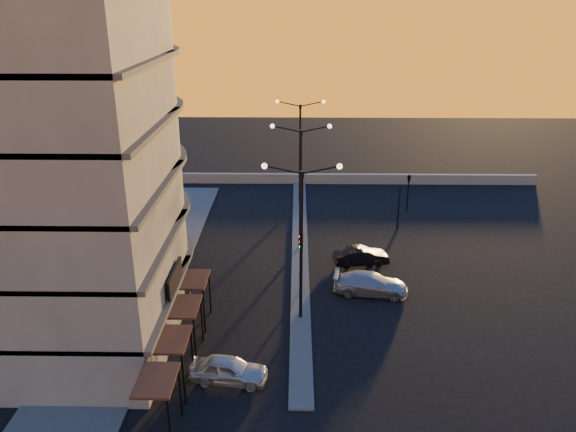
# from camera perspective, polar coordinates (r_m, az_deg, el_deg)

# --- Properties ---
(ground) EXTENTS (120.00, 120.00, 0.00)m
(ground) POSITION_cam_1_polar(r_m,az_deg,el_deg) (33.75, 1.28, -10.35)
(ground) COLOR black
(ground) RESTS_ON ground
(sidewalk_west) EXTENTS (5.00, 40.00, 0.12)m
(sidewalk_west) POSITION_cam_1_polar(r_m,az_deg,el_deg) (38.57, -14.65, -6.69)
(sidewalk_west) COLOR #494A47
(sidewalk_west) RESTS_ON ground
(median) EXTENTS (1.20, 36.00, 0.12)m
(median) POSITION_cam_1_polar(r_m,az_deg,el_deg) (42.57, 1.22, -3.21)
(median) COLOR #494A47
(median) RESTS_ON ground
(parapet) EXTENTS (44.00, 0.50, 1.00)m
(parapet) POSITION_cam_1_polar(r_m,az_deg,el_deg) (57.43, 3.17, 3.82)
(parapet) COLOR gray
(parapet) RESTS_ON ground
(building) EXTENTS (14.35, 17.08, 25.00)m
(building) POSITION_cam_1_polar(r_m,az_deg,el_deg) (32.40, -24.48, 9.11)
(building) COLOR slate
(building) RESTS_ON ground
(streetlamp_near) EXTENTS (4.32, 0.32, 9.51)m
(streetlamp_near) POSITION_cam_1_polar(r_m,az_deg,el_deg) (31.19, 1.36, -1.56)
(streetlamp_near) COLOR black
(streetlamp_near) RESTS_ON ground
(streetlamp_mid) EXTENTS (4.32, 0.32, 9.51)m
(streetlamp_mid) POSITION_cam_1_polar(r_m,az_deg,el_deg) (40.59, 1.28, 3.92)
(streetlamp_mid) COLOR black
(streetlamp_mid) RESTS_ON ground
(streetlamp_far) EXTENTS (4.32, 0.32, 9.51)m
(streetlamp_far) POSITION_cam_1_polar(r_m,az_deg,el_deg) (50.23, 1.23, 7.32)
(streetlamp_far) COLOR black
(streetlamp_far) RESTS_ON ground
(traffic_light_main) EXTENTS (0.28, 0.44, 4.25)m
(traffic_light_main) POSITION_cam_1_polar(r_m,az_deg,el_deg) (34.91, 1.30, -3.83)
(traffic_light_main) COLOR black
(traffic_light_main) RESTS_ON ground
(signal_east_a) EXTENTS (0.13, 0.16, 3.60)m
(signal_east_a) POSITION_cam_1_polar(r_m,az_deg,el_deg) (46.30, 11.17, 0.95)
(signal_east_a) COLOR black
(signal_east_a) RESTS_ON ground
(signal_east_b) EXTENTS (0.42, 1.99, 3.60)m
(signal_east_b) POSITION_cam_1_polar(r_m,az_deg,el_deg) (49.94, 12.21, 3.78)
(signal_east_b) COLOR black
(signal_east_b) RESTS_ON ground
(car_hatchback) EXTENTS (4.00, 2.03, 1.30)m
(car_hatchback) POSITION_cam_1_polar(r_m,az_deg,el_deg) (28.72, -6.04, -15.27)
(car_hatchback) COLOR #B1B3BA
(car_hatchback) RESTS_ON ground
(car_sedan) EXTENTS (4.06, 1.98, 1.28)m
(car_sedan) POSITION_cam_1_polar(r_m,az_deg,el_deg) (40.15, 7.43, -4.06)
(car_sedan) COLOR black
(car_sedan) RESTS_ON ground
(car_wagon) EXTENTS (4.95, 2.56, 1.37)m
(car_wagon) POSITION_cam_1_polar(r_m,az_deg,el_deg) (36.41, 8.42, -6.83)
(car_wagon) COLOR #9EA0A5
(car_wagon) RESTS_ON ground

